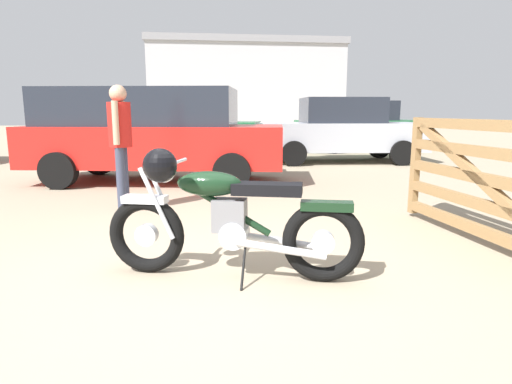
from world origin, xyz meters
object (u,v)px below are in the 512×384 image
Objects in this scene: red_hatchback_near at (151,132)px; bystander at (120,135)px; timber_gate at (503,179)px; white_estate_far at (187,128)px; vintage_motorcycle at (225,218)px; silver_sedan_mid at (361,126)px; pale_sedan_back at (341,130)px.

bystander is at bearing -82.85° from red_hatchback_near.
timber_gate is 9.98m from white_estate_far.
vintage_motorcycle is 1.24× the size of bystander.
silver_sedan_mid is at bearing -122.76° from bystander.
white_estate_far is (-3.67, 9.28, 0.13)m from timber_gate.
timber_gate is 1.53× the size of bystander.
bystander is 7.24m from white_estate_far.
pale_sedan_back reaches higher than bystander.
silver_sedan_mid is 3.69m from pale_sedan_back.
vintage_motorcycle is 0.42× the size of red_hatchback_near.
timber_gate is 4.45m from bystander.
timber_gate is at bearing -110.73° from silver_sedan_mid.
bystander is at bearing -134.11° from silver_sedan_mid.
red_hatchback_near reaches higher than white_estate_far.
white_estate_far is (-1.10, 9.74, 0.34)m from vintage_motorcycle.
silver_sedan_mid is 1.00× the size of white_estate_far.
vintage_motorcycle is 12.29m from silver_sedan_mid.
white_estate_far reaches higher than timber_gate.
red_hatchback_near is 1.15× the size of pale_sedan_back.
pale_sedan_back is at bearing -98.49° from vintage_motorcycle.
vintage_motorcycle is at bearing -67.80° from red_hatchback_near.
bystander is at bearing 55.26° from timber_gate.
vintage_motorcycle is 0.49× the size of pale_sedan_back.
vintage_motorcycle is at bearing 119.72° from bystander.
silver_sedan_mid is 5.95m from white_estate_far.
red_hatchback_near reaches higher than bystander.
bystander is (-3.93, 2.05, 0.32)m from timber_gate.
pale_sedan_back is (4.42, 3.03, -0.10)m from red_hatchback_near.
white_estate_far is at bearing -21.29° from pale_sedan_back.
pale_sedan_back is at bearing -12.08° from white_estate_far.
bystander is 0.37× the size of white_estate_far.
pale_sedan_back is (3.05, 8.04, 0.34)m from vintage_motorcycle.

